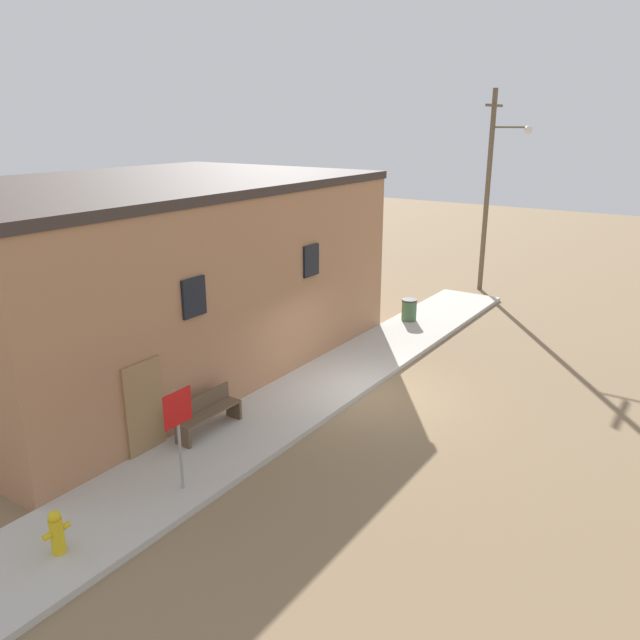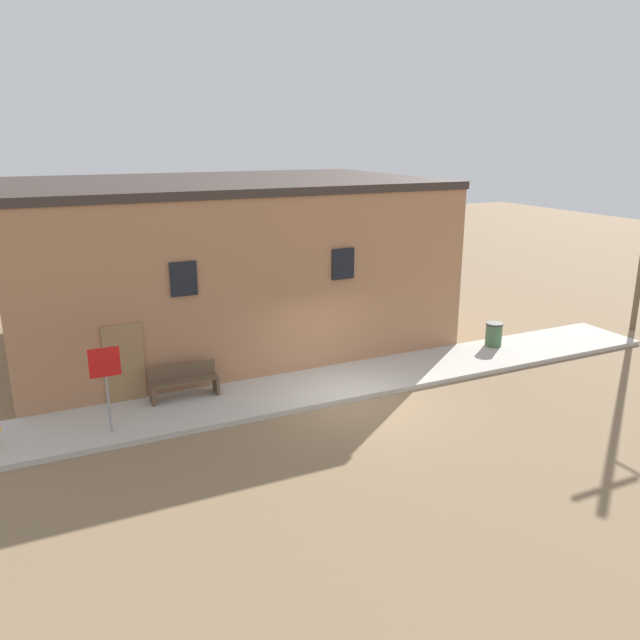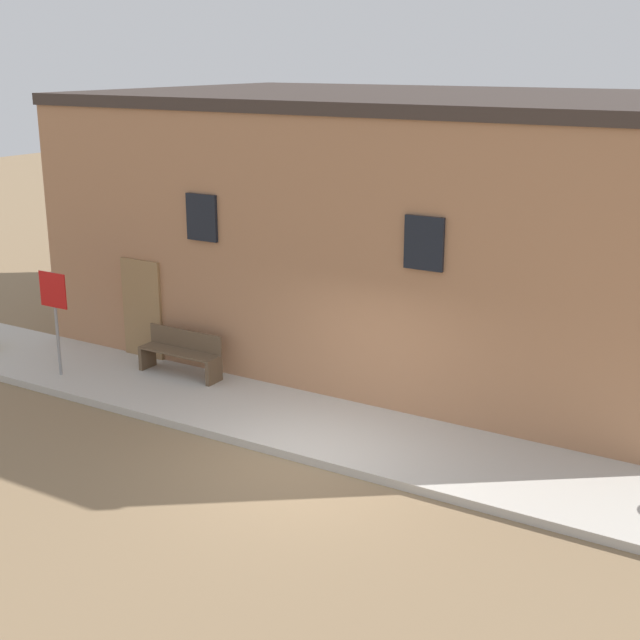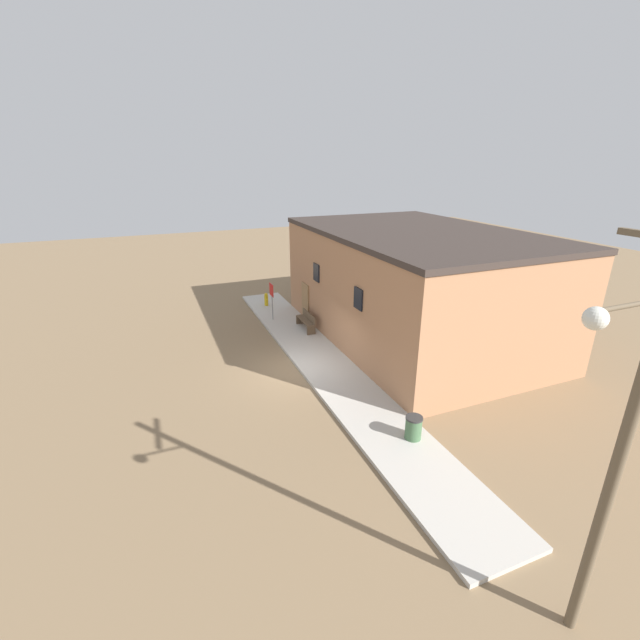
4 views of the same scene
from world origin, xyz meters
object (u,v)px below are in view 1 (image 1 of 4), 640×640
Objects in this scene: fire_hydrant at (57,532)px; utility_pole at (491,184)px; stop_sign at (178,421)px; bench at (207,413)px; trash_bin at (409,310)px.

utility_pole is (20.85, 0.24, 3.99)m from fire_hydrant.
fire_hydrant is at bearing -179.33° from utility_pole.
bench is at bearing 32.07° from stop_sign.
utility_pole is at bearing 1.81° from stop_sign.
bench reaches higher than fire_hydrant.
stop_sign is at bearing -7.61° from fire_hydrant.
bench reaches higher than trash_bin.
fire_hydrant is 0.38× the size of stop_sign.
fire_hydrant is at bearing -176.94° from trash_bin.
utility_pole is at bearing 0.67° from fire_hydrant.
stop_sign reaches higher than trash_bin.
utility_pole reaches higher than trash_bin.
fire_hydrant is 2.74m from stop_sign.
stop_sign is 12.32m from trash_bin.
utility_pole is (6.12, -0.54, 3.99)m from trash_bin.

